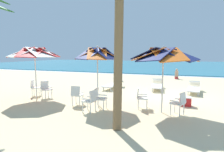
% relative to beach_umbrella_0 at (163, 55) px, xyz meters
% --- Properties ---
extents(ground_plane, '(80.00, 80.00, 0.00)m').
position_rel_beach_umbrella_0_xyz_m(ground_plane, '(-0.01, 2.90, -2.22)').
color(ground_plane, beige).
extents(sea, '(80.00, 36.00, 0.10)m').
position_rel_beach_umbrella_0_xyz_m(sea, '(-0.01, 30.96, -2.17)').
color(sea, teal).
rests_on(sea, ground).
extents(surf_foam, '(80.00, 0.70, 0.01)m').
position_rel_beach_umbrella_0_xyz_m(surf_foam, '(-0.01, 12.66, -2.21)').
color(surf_foam, white).
rests_on(surf_foam, ground).
extents(beach_umbrella_0, '(2.55, 2.55, 2.55)m').
position_rel_beach_umbrella_0_xyz_m(beach_umbrella_0, '(0.00, 0.00, 0.00)').
color(beach_umbrella_0, silver).
rests_on(beach_umbrella_0, ground).
extents(plastic_chair_0, '(0.60, 0.58, 0.87)m').
position_rel_beach_umbrella_0_xyz_m(plastic_chair_0, '(0.63, -0.12, -1.72)').
color(plastic_chair_0, white).
rests_on(plastic_chair_0, ground).
extents(plastic_chair_1, '(0.54, 0.51, 0.87)m').
position_rel_beach_umbrella_0_xyz_m(plastic_chair_1, '(-0.87, 0.30, -1.72)').
color(plastic_chair_1, white).
rests_on(plastic_chair_1, ground).
extents(beach_umbrella_1, '(2.00, 2.00, 2.61)m').
position_rel_beach_umbrella_0_xyz_m(beach_umbrella_1, '(-2.75, 0.13, 0.02)').
color(beach_umbrella_1, silver).
rests_on(beach_umbrella_1, ground).
extents(plastic_chair_2, '(0.52, 0.49, 0.87)m').
position_rel_beach_umbrella_0_xyz_m(plastic_chair_2, '(-2.61, -0.89, -1.72)').
color(plastic_chair_2, white).
rests_on(plastic_chair_2, ground).
extents(plastic_chair_3, '(0.50, 0.47, 0.87)m').
position_rel_beach_umbrella_0_xyz_m(plastic_chair_3, '(-2.45, -0.40, -1.72)').
color(plastic_chair_3, white).
rests_on(plastic_chair_3, ground).
extents(plastic_chair_4, '(0.46, 0.49, 0.87)m').
position_rel_beach_umbrella_0_xyz_m(plastic_chair_4, '(-3.63, -0.16, -1.72)').
color(plastic_chair_4, white).
rests_on(plastic_chair_4, ground).
extents(beach_umbrella_2, '(2.53, 2.53, 2.65)m').
position_rel_beach_umbrella_0_xyz_m(beach_umbrella_2, '(-6.20, 0.24, 0.09)').
color(beach_umbrella_2, silver).
rests_on(beach_umbrella_2, ground).
extents(plastic_chair_5, '(0.61, 0.59, 0.87)m').
position_rel_beach_umbrella_0_xyz_m(plastic_chair_5, '(-6.70, 0.69, -1.72)').
color(plastic_chair_5, white).
rests_on(plastic_chair_5, ground).
extents(plastic_chair_6, '(0.59, 0.57, 0.87)m').
position_rel_beach_umbrella_0_xyz_m(plastic_chair_6, '(-5.84, 0.52, -1.72)').
color(plastic_chair_6, white).
rests_on(plastic_chair_6, ground).
extents(sun_lounger_0, '(0.84, 2.20, 0.62)m').
position_rel_beach_umbrella_0_xyz_m(sun_lounger_0, '(1.44, 4.41, -1.93)').
color(sun_lounger_0, white).
rests_on(sun_lounger_0, ground).
extents(sun_lounger_1, '(0.84, 2.20, 0.62)m').
position_rel_beach_umbrella_0_xyz_m(sun_lounger_1, '(-0.69, 4.72, -1.93)').
color(sun_lounger_1, white).
rests_on(sun_lounger_1, ground).
extents(sun_lounger_2, '(0.87, 2.20, 0.62)m').
position_rel_beach_umbrella_0_xyz_m(sun_lounger_2, '(-3.44, 4.13, -1.93)').
color(sun_lounger_2, white).
rests_on(sun_lounger_2, ground).
extents(palm_tree_0, '(3.09, 2.95, 4.54)m').
position_rel_beach_umbrella_0_xyz_m(palm_tree_0, '(-1.11, -1.99, 0.72)').
color(palm_tree_0, brown).
rests_on(palm_tree_0, ground).
extents(cooler_box, '(0.50, 0.34, 0.40)m').
position_rel_beach_umbrella_0_xyz_m(cooler_box, '(0.89, 1.31, -2.01)').
color(cooler_box, red).
rests_on(cooler_box, ground).
extents(beachgoer_seated, '(0.30, 0.93, 0.92)m').
position_rel_beach_umbrella_0_xyz_m(beachgoer_seated, '(0.41, 10.51, -1.92)').
color(beachgoer_seated, red).
rests_on(beachgoer_seated, ground).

